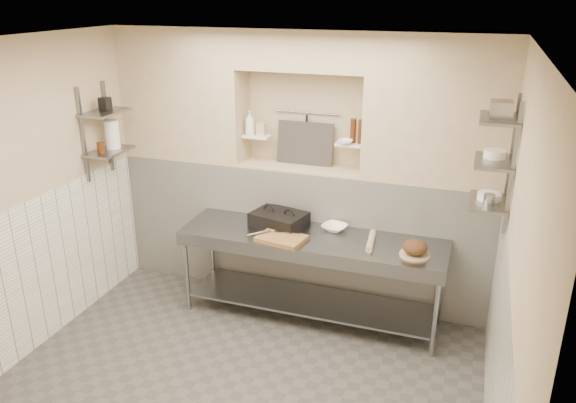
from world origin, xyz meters
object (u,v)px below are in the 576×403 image
at_px(mixing_bowl, 335,228).
at_px(bowl_alcove, 345,142).
at_px(panini_press, 279,219).
at_px(bottle_soap, 250,123).
at_px(prep_table, 311,261).
at_px(jug_left, 112,134).
at_px(bread_loaf, 415,247).
at_px(rolling_pin, 371,241).
at_px(cutting_board, 281,238).

height_order(mixing_bowl, bowl_alcove, bowl_alcove).
bearing_deg(panini_press, bottle_soap, 153.44).
bearing_deg(bottle_soap, mixing_bowl, -16.99).
xyz_separation_m(bottle_soap, bowl_alcove, (1.03, -0.03, -0.11)).
xyz_separation_m(prep_table, jug_left, (-2.12, -0.05, 1.12)).
bearing_deg(bread_loaf, rolling_pin, 164.83).
xyz_separation_m(bread_loaf, bottle_soap, (-1.84, 0.62, 0.86)).
bearing_deg(mixing_bowl, jug_left, -173.04).
relative_size(prep_table, cutting_board, 5.89).
height_order(rolling_pin, jug_left, jug_left).
xyz_separation_m(prep_table, bread_loaf, (1.00, -0.09, 0.34)).
relative_size(panini_press, bottle_soap, 2.29).
xyz_separation_m(rolling_pin, jug_left, (-2.70, -0.08, 0.83)).
height_order(cutting_board, mixing_bowl, mixing_bowl).
distance_m(panini_press, cutting_board, 0.36).
bearing_deg(panini_press, cutting_board, -53.25).
bearing_deg(prep_table, bread_loaf, -5.06).
distance_m(mixing_bowl, rolling_pin, 0.45).
bearing_deg(bowl_alcove, bottle_soap, 178.54).
bearing_deg(bottle_soap, bread_loaf, -18.74).
xyz_separation_m(prep_table, mixing_bowl, (0.17, 0.23, 0.29)).
height_order(panini_press, bread_loaf, bread_loaf).
xyz_separation_m(cutting_board, mixing_bowl, (0.42, 0.40, 0.01)).
xyz_separation_m(panini_press, rolling_pin, (0.97, -0.13, -0.04)).
relative_size(bread_loaf, jug_left, 0.77).
height_order(prep_table, cutting_board, cutting_board).
xyz_separation_m(panini_press, bowl_alcove, (0.57, 0.36, 0.76)).
bearing_deg(mixing_bowl, cutting_board, -136.71).
relative_size(cutting_board, jug_left, 1.52).
distance_m(panini_press, rolling_pin, 0.98).
bearing_deg(mixing_bowl, bread_loaf, -20.84).
distance_m(mixing_bowl, bread_loaf, 0.88).
bearing_deg(jug_left, bottle_soap, 24.82).
xyz_separation_m(prep_table, bowl_alcove, (0.18, 0.51, 1.09)).
xyz_separation_m(rolling_pin, bottle_soap, (-1.42, 0.51, 0.91)).
bearing_deg(cutting_board, bowl_alcove, 57.68).
bearing_deg(panini_press, rolling_pin, 5.68).
xyz_separation_m(prep_table, cutting_board, (-0.25, -0.17, 0.28)).
height_order(mixing_bowl, bread_loaf, bread_loaf).
bearing_deg(rolling_pin, jug_left, -178.31).
bearing_deg(jug_left, cutting_board, -3.53).
distance_m(panini_press, jug_left, 1.92).
relative_size(rolling_pin, bottle_soap, 1.63).
bearing_deg(prep_table, panini_press, 158.16).
bearing_deg(cutting_board, mixing_bowl, 43.29).
height_order(cutting_board, rolling_pin, rolling_pin).
bearing_deg(bread_loaf, mixing_bowl, 159.16).
distance_m(prep_table, bottle_soap, 1.56).
bearing_deg(mixing_bowl, prep_table, -127.60).
relative_size(panini_press, mixing_bowl, 2.45).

